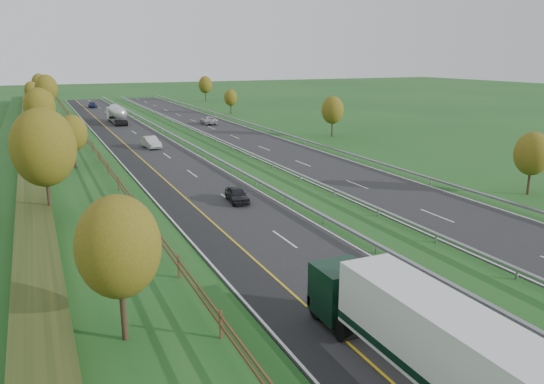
{
  "coord_description": "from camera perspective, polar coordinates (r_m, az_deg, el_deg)",
  "views": [
    {
      "loc": [
        -14.47,
        -9.61,
        12.92
      ],
      "look_at": [
        2.58,
        28.15,
        2.2
      ],
      "focal_mm": 35.0,
      "sensor_mm": 36.0,
      "label": 1
    }
  ],
  "objects": [
    {
      "name": "median_barrier_far",
      "position": [
        75.06,
        -4.31,
        5.03
      ],
      "size": [
        0.32,
        200.0,
        0.71
      ],
      "color": "gray",
      "rests_on": "ground"
    },
    {
      "name": "embankment_left",
      "position": [
        70.63,
        -22.8,
        3.66
      ],
      "size": [
        12.0,
        200.0,
        2.0
      ],
      "primitive_type": "cube",
      "color": "#1B4C1B",
      "rests_on": "ground"
    },
    {
      "name": "car_silver_mid",
      "position": [
        78.02,
        -12.93,
        5.24
      ],
      "size": [
        2.27,
        5.1,
        1.63
      ],
      "primitive_type": "imported",
      "rotation": [
        0.0,
        0.0,
        0.11
      ],
      "color": "#AAAAAF",
      "rests_on": "near_carriageway"
    },
    {
      "name": "box_lorry",
      "position": [
        21.36,
        18.1,
        -16.0
      ],
      "size": [
        2.58,
        16.28,
        4.06
      ],
      "color": "black",
      "rests_on": "near_carriageway"
    },
    {
      "name": "fence_left",
      "position": [
        70.19,
        -19.25,
        5.35
      ],
      "size": [
        0.12,
        189.06,
        1.2
      ],
      "color": "#422B19",
      "rests_on": "embankment_left"
    },
    {
      "name": "lane_markings",
      "position": [
        73.68,
        -7.49,
        4.32
      ],
      "size": [
        26.75,
        200.0,
        0.01
      ],
      "color": "silver",
      "rests_on": "near_carriageway"
    },
    {
      "name": "car_small_far",
      "position": [
        143.15,
        -18.75,
        8.85
      ],
      "size": [
        1.81,
        4.42,
        1.28
      ],
      "primitive_type": "imported",
      "rotation": [
        0.0,
        0.0,
        -0.0
      ],
      "color": "#13183D",
      "rests_on": "near_carriageway"
    },
    {
      "name": "ground",
      "position": [
        69.61,
        -5.05,
        3.75
      ],
      "size": [
        400.0,
        400.0,
        0.0
      ],
      "primitive_type": "plane",
      "color": "#1B4C1B",
      "rests_on": "ground"
    },
    {
      "name": "road_tanker",
      "position": [
        108.44,
        -16.36,
        8.08
      ],
      "size": [
        2.4,
        11.22,
        3.46
      ],
      "color": "silver",
      "rests_on": "near_carriageway"
    },
    {
      "name": "car_dark_near",
      "position": [
        47.9,
        -3.78,
        -0.28
      ],
      "size": [
        1.98,
        4.12,
        1.36
      ],
      "primitive_type": "imported",
      "rotation": [
        0.0,
        0.0,
        -0.1
      ],
      "color": "black",
      "rests_on": "near_carriageway"
    },
    {
      "name": "car_oncoming",
      "position": [
        103.56,
        -6.83,
        7.68
      ],
      "size": [
        2.86,
        5.55,
        1.5
      ],
      "primitive_type": "imported",
      "rotation": [
        0.0,
        0.0,
        3.07
      ],
      "color": "#BABABF",
      "rests_on": "far_carriageway"
    },
    {
      "name": "trees_left",
      "position": [
        66.58,
        -22.83,
        7.74
      ],
      "size": [
        6.64,
        164.3,
        7.66
      ],
      "color": "#2D2116",
      "rests_on": "embankment_left"
    },
    {
      "name": "hedge_left",
      "position": [
        70.38,
        -24.55,
        4.73
      ],
      "size": [
        2.2,
        180.0,
        1.1
      ],
      "primitive_type": "cube",
      "color": "#253415",
      "rests_on": "embankment_left"
    },
    {
      "name": "outer_barrier_far",
      "position": [
        79.67,
        3.51,
        5.6
      ],
      "size": [
        0.32,
        200.0,
        0.71
      ],
      "color": "gray",
      "rests_on": "ground"
    },
    {
      "name": "far_carriageway",
      "position": [
        77.27,
        -0.32,
        4.9
      ],
      "size": [
        10.5,
        200.0,
        0.04
      ],
      "primitive_type": "cube",
      "color": "black",
      "rests_on": "ground"
    },
    {
      "name": "median_barrier_near",
      "position": [
        73.5,
        -8.06,
        4.73
      ],
      "size": [
        0.32,
        200.0,
        0.71
      ],
      "color": "gray",
      "rests_on": "ground"
    },
    {
      "name": "hard_shoulder",
      "position": [
        71.6,
        -15.32,
        3.61
      ],
      "size": [
        3.0,
        200.0,
        0.04
      ],
      "primitive_type": "cube",
      "color": "black",
      "rests_on": "ground"
    },
    {
      "name": "near_carriageway",
      "position": [
        72.25,
        -12.39,
        3.88
      ],
      "size": [
        10.5,
        200.0,
        0.04
      ],
      "primitive_type": "cube",
      "color": "black",
      "rests_on": "ground"
    },
    {
      "name": "trees_far",
      "position": [
        108.62,
        -0.18,
        9.93
      ],
      "size": [
        8.45,
        118.6,
        7.12
      ],
      "color": "#2D2116",
      "rests_on": "ground"
    }
  ]
}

